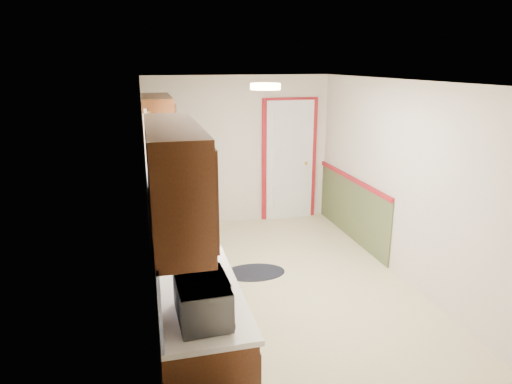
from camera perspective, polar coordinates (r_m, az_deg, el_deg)
room_shell at (r=5.10m, az=3.77°, el=0.05°), size 3.20×5.20×2.52m
kitchen_run at (r=4.73m, az=-9.69°, el=-6.45°), size 0.63×4.00×2.20m
back_wall_trim at (r=7.51m, az=5.80°, el=2.76°), size 1.12×2.30×2.08m
ceiling_fixture at (r=4.63m, az=1.19°, el=13.05°), size 0.30×0.30×0.06m
microwave at (r=3.11m, az=-6.65°, el=-12.71°), size 0.30×0.51×0.34m
refrigerator at (r=6.91m, az=-9.53°, el=1.08°), size 0.72×0.72×1.69m
rug at (r=5.91m, az=-0.20°, el=-10.01°), size 0.82×0.57×0.01m
cooktop at (r=6.29m, az=-10.63°, el=0.52°), size 0.46×0.55×0.02m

